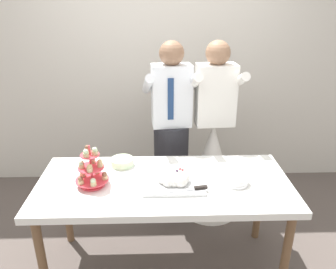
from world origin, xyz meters
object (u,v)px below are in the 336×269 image
object	(u,v)px
cupcake_stand	(91,171)
dessert_table	(164,190)
person_groom	(171,142)
person_bride	(212,157)
plate_stack	(236,180)
main_cake_tray	(174,179)
round_cake	(122,163)

from	to	relation	value
cupcake_stand	dessert_table	bearing A→B (deg)	3.91
dessert_table	person_groom	bearing A→B (deg)	83.76
person_bride	person_groom	bearing A→B (deg)	-178.55
plate_stack	person_groom	xyz separation A→B (m)	(-0.42, 0.78, -0.06)
dessert_table	main_cake_tray	size ratio (longest dim) A/B	4.14
dessert_table	round_cake	size ratio (longest dim) A/B	7.50
main_cake_tray	plate_stack	size ratio (longest dim) A/B	2.37
person_bride	cupcake_stand	bearing A→B (deg)	-141.00
cupcake_stand	person_groom	size ratio (longest dim) A/B	0.18
cupcake_stand	main_cake_tray	world-z (taller)	cupcake_stand
cupcake_stand	person_groom	distance (m)	0.98
cupcake_stand	round_cake	xyz separation A→B (m)	(0.18, 0.27, -0.08)
person_groom	person_bride	bearing A→B (deg)	1.45
round_cake	person_bride	size ratio (longest dim) A/B	0.14
person_groom	dessert_table	bearing A→B (deg)	-96.24
person_groom	person_bride	distance (m)	0.42
round_cake	person_bride	bearing A→B (deg)	33.27
main_cake_tray	plate_stack	world-z (taller)	main_cake_tray
person_groom	round_cake	bearing A→B (deg)	-128.25
person_groom	person_bride	size ratio (longest dim) A/B	1.00
cupcake_stand	person_groom	xyz separation A→B (m)	(0.58, 0.77, -0.14)
plate_stack	person_bride	xyz separation A→B (m)	(-0.04, 0.79, -0.22)
person_bride	dessert_table	bearing A→B (deg)	-122.00
cupcake_stand	round_cake	bearing A→B (deg)	55.92
main_cake_tray	person_groom	distance (m)	0.79
dessert_table	main_cake_tray	xyz separation A→B (m)	(0.07, -0.04, 0.12)
plate_stack	person_groom	distance (m)	0.89
dessert_table	main_cake_tray	world-z (taller)	main_cake_tray
person_groom	main_cake_tray	bearing A→B (deg)	-90.62
cupcake_stand	plate_stack	bearing A→B (deg)	-0.37
cupcake_stand	person_bride	xyz separation A→B (m)	(0.97, 0.78, -0.31)
cupcake_stand	person_bride	bearing A→B (deg)	39.00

